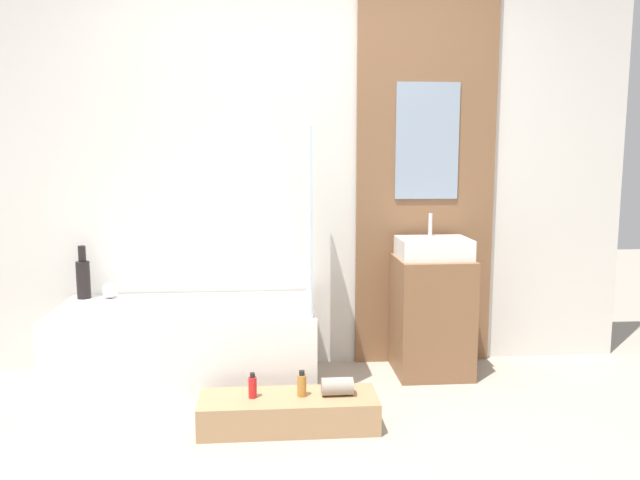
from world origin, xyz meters
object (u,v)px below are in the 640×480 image
object	(u,v)px
bathtub	(187,346)
bottle_soap_primary	(253,387)
bottle_soap_secondary	(302,385)
sink	(433,248)
wooden_step_bench	(289,412)
vase_round_light	(110,290)
vase_tall_dark	(83,277)

from	to	relation	value
bathtub	bottle_soap_primary	bearing A→B (deg)	-56.55
bottle_soap_primary	bottle_soap_secondary	xyz separation A→B (m)	(0.25, 0.00, 0.00)
sink	bottle_soap_primary	world-z (taller)	sink
bathtub	wooden_step_bench	xyz separation A→B (m)	(0.58, -0.60, -0.16)
vase_round_light	bottle_soap_primary	bearing A→B (deg)	-43.89
sink	bottle_soap_primary	size ratio (longest dim) A/B	3.35
wooden_step_bench	bottle_soap_primary	bearing A→B (deg)	180.00
vase_round_light	bottle_soap_secondary	xyz separation A→B (m)	(1.14, -0.86, -0.31)
bottle_soap_primary	bottle_soap_secondary	size ratio (longest dim) A/B	0.97
wooden_step_bench	bottle_soap_primary	xyz separation A→B (m)	(-0.18, 0.00, 0.14)
wooden_step_bench	vase_round_light	world-z (taller)	vase_round_light
bathtub	sink	distance (m)	1.60
bathtub	vase_round_light	xyz separation A→B (m)	(-0.49, 0.25, 0.29)
sink	bottle_soap_secondary	distance (m)	1.25
vase_tall_dark	vase_round_light	xyz separation A→B (m)	(0.16, -0.01, -0.08)
bathtub	vase_round_light	bearing A→B (deg)	152.76
vase_round_light	bottle_soap_secondary	bearing A→B (deg)	-37.00
bottle_soap_primary	sink	bearing A→B (deg)	33.33
bathtub	wooden_step_bench	world-z (taller)	bathtub
sink	vase_round_light	world-z (taller)	sink
vase_round_light	bottle_soap_primary	size ratio (longest dim) A/B	0.76
wooden_step_bench	vase_round_light	xyz separation A→B (m)	(-1.07, 0.86, 0.45)
wooden_step_bench	bottle_soap_primary	distance (m)	0.23
vase_tall_dark	bottle_soap_secondary	xyz separation A→B (m)	(1.30, -0.87, -0.40)
wooden_step_bench	bottle_soap_secondary	world-z (taller)	bottle_soap_secondary
bathtub	sink	bearing A→B (deg)	4.47
bathtub	bottle_soap_secondary	distance (m)	0.88
vase_round_light	bathtub	bearing A→B (deg)	-27.24
sink	vase_round_light	xyz separation A→B (m)	(-1.99, 0.14, -0.26)
vase_tall_dark	wooden_step_bench	bearing A→B (deg)	-35.12
bathtub	bottle_soap_primary	distance (m)	0.72
sink	vase_tall_dark	distance (m)	2.16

